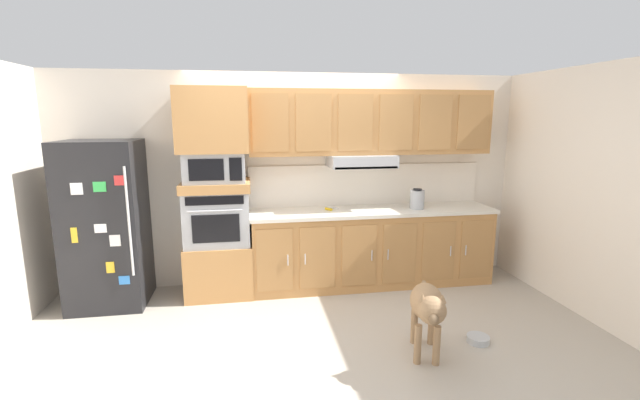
% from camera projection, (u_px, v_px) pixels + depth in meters
% --- Properties ---
extents(ground_plane, '(9.60, 9.60, 0.00)m').
position_uv_depth(ground_plane, '(308.00, 316.00, 4.37)').
color(ground_plane, '#B2A899').
extents(back_kitchen_wall, '(6.20, 0.12, 2.50)m').
position_uv_depth(back_kitchen_wall, '(295.00, 179.00, 5.21)').
color(back_kitchen_wall, silver).
rests_on(back_kitchen_wall, ground).
extents(side_panel_right, '(0.12, 7.10, 2.50)m').
position_uv_depth(side_panel_right, '(566.00, 187.00, 4.59)').
color(side_panel_right, white).
rests_on(side_panel_right, ground).
extents(refrigerator, '(0.76, 0.73, 1.76)m').
position_uv_depth(refrigerator, '(106.00, 224.00, 4.52)').
color(refrigerator, black).
rests_on(refrigerator, ground).
extents(oven_base_cabinet, '(0.74, 0.62, 0.60)m').
position_uv_depth(oven_base_cabinet, '(220.00, 268.00, 4.89)').
color(oven_base_cabinet, '#B77F47').
rests_on(oven_base_cabinet, ground).
extents(built_in_oven, '(0.70, 0.62, 0.60)m').
position_uv_depth(built_in_oven, '(218.00, 217.00, 4.77)').
color(built_in_oven, '#A8AAAF').
rests_on(built_in_oven, oven_base_cabinet).
extents(appliance_mid_shelf, '(0.74, 0.62, 0.10)m').
position_uv_depth(appliance_mid_shelf, '(216.00, 186.00, 4.71)').
color(appliance_mid_shelf, '#B77F47').
rests_on(appliance_mid_shelf, built_in_oven).
extents(microwave, '(0.64, 0.54, 0.32)m').
position_uv_depth(microwave, '(215.00, 167.00, 4.67)').
color(microwave, '#A8AAAF').
rests_on(microwave, appliance_mid_shelf).
extents(appliance_upper_cabinet, '(0.74, 0.62, 0.68)m').
position_uv_depth(appliance_upper_cabinet, '(213.00, 120.00, 4.57)').
color(appliance_upper_cabinet, '#B77F47').
rests_on(appliance_upper_cabinet, microwave).
extents(lower_cabinet_run, '(2.85, 0.63, 0.88)m').
position_uv_depth(lower_cabinet_run, '(372.00, 248.00, 5.15)').
color(lower_cabinet_run, '#B77F47').
rests_on(lower_cabinet_run, ground).
extents(countertop_slab, '(2.89, 0.64, 0.04)m').
position_uv_depth(countertop_slab, '(373.00, 211.00, 5.07)').
color(countertop_slab, silver).
rests_on(countertop_slab, lower_cabinet_run).
extents(backsplash_panel, '(2.89, 0.02, 0.50)m').
position_uv_depth(backsplash_panel, '(367.00, 185.00, 5.30)').
color(backsplash_panel, white).
rests_on(backsplash_panel, countertop_slab).
extents(upper_cabinet_with_hood, '(2.85, 0.48, 0.88)m').
position_uv_depth(upper_cabinet_with_hood, '(371.00, 125.00, 4.99)').
color(upper_cabinet_with_hood, '#B77F47').
rests_on(upper_cabinet_with_hood, backsplash_panel).
extents(screwdriver, '(0.17, 0.16, 0.03)m').
position_uv_depth(screwdriver, '(329.00, 209.00, 5.02)').
color(screwdriver, yellow).
rests_on(screwdriver, countertop_slab).
extents(electric_kettle, '(0.17, 0.17, 0.24)m').
position_uv_depth(electric_kettle, '(417.00, 199.00, 5.08)').
color(electric_kettle, '#A8AAAF').
rests_on(electric_kettle, countertop_slab).
extents(dog, '(0.40, 0.86, 0.68)m').
position_uv_depth(dog, '(428.00, 306.00, 3.52)').
color(dog, '#997551').
rests_on(dog, ground).
extents(dog_food_bowl, '(0.20, 0.20, 0.06)m').
position_uv_depth(dog_food_bowl, '(478.00, 339.00, 3.85)').
color(dog_food_bowl, '#B2B7BC').
rests_on(dog_food_bowl, ground).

